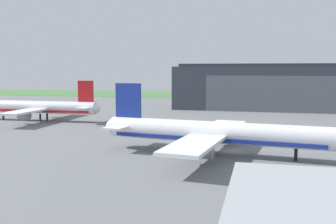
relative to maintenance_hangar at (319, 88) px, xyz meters
The scene contains 5 objects.
ground_plane 88.53m from the maintenance_hangar, 107.48° to the right, with size 440.00×440.00×0.00m, color slate.
grass_field_strip 74.52m from the maintenance_hangar, 110.94° to the left, with size 440.00×56.00×0.08m, color #44773B.
maintenance_hangar is the anchor object (origin of this frame).
airliner_near_left 92.75m from the maintenance_hangar, 108.27° to the right, with size 43.23×37.10×12.39m.
airliner_far_left 100.48m from the maintenance_hangar, 147.05° to the right, with size 38.46×32.71×11.82m.
Camera 1 is at (5.20, -71.39, 15.02)m, focal length 41.49 mm.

